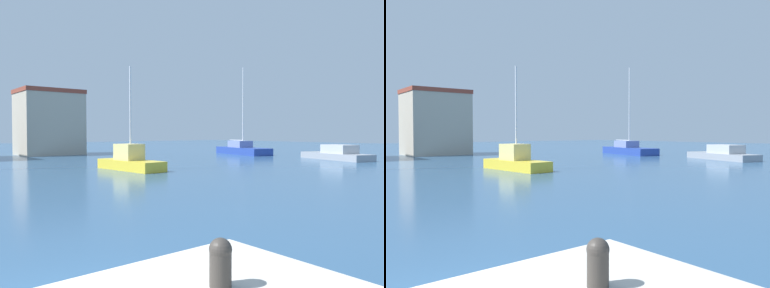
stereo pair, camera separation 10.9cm
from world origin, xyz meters
TOP-DOWN VIEW (x-y plane):
  - water at (15.00, 20.00)m, footprint 160.00×160.00m
  - mooring_bollard at (0.95, -2.34)m, footprint 0.26×0.26m
  - sailboat_yellow_mid_harbor at (12.16, 19.10)m, footprint 2.41×6.26m
  - motorboat_grey_near_pier at (33.88, 15.16)m, footprint 4.63×8.23m
  - sailboat_blue_distant_east at (33.44, 27.84)m, footprint 4.70×9.21m
  - warehouse_block at (14.13, 42.31)m, footprint 7.18×6.28m

SIDE VIEW (x-z plane):
  - water at x=15.00m, z-range 0.00..0.00m
  - motorboat_grey_near_pier at x=33.88m, z-range -0.20..1.32m
  - sailboat_blue_distant_east at x=33.44m, z-range -4.85..6.09m
  - sailboat_yellow_mid_harbor at x=12.16m, z-range -3.14..4.47m
  - mooring_bollard at x=0.95m, z-range 1.03..1.58m
  - warehouse_block at x=14.13m, z-range 0.01..8.02m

